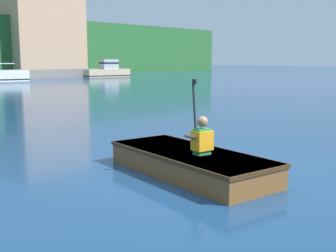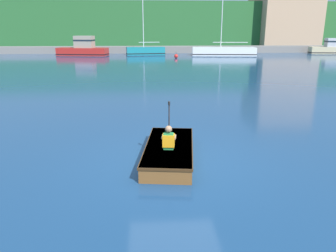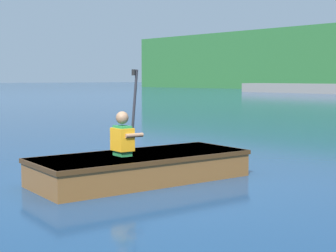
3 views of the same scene
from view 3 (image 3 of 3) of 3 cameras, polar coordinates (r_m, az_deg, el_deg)
name	(u,v)px [view 3 (image 3 of 3)]	position (r m, az deg, el deg)	size (l,w,h in m)	color
ground_plane	(134,185)	(6.82, -3.83, -6.52)	(300.00, 300.00, 0.00)	navy
rowboat_foreground	(144,165)	(7.05, -2.66, -4.35)	(1.56, 3.17, 0.37)	brown
person_paddler	(123,136)	(6.82, -5.01, -1.09)	(0.39, 0.37, 1.14)	#267F3F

